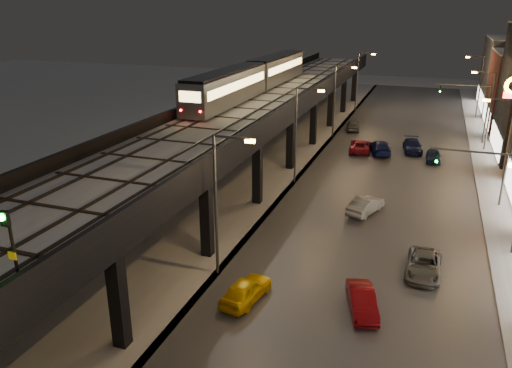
% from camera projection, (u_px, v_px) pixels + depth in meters
% --- Properties ---
extents(road_surface, '(17.00, 120.00, 0.06)m').
position_uv_depth(road_surface, '(387.00, 179.00, 48.23)').
color(road_surface, '#46474D').
rests_on(road_surface, ground).
extents(sidewalk_right, '(4.00, 120.00, 0.14)m').
position_uv_depth(sidewalk_right, '(500.00, 190.00, 45.06)').
color(sidewalk_right, '#9FA1A8').
rests_on(sidewalk_right, ground).
extents(under_viaduct_pavement, '(11.00, 120.00, 0.06)m').
position_uv_depth(under_viaduct_pavement, '(256.00, 164.00, 52.49)').
color(under_viaduct_pavement, '#9FA1A8').
rests_on(under_viaduct_pavement, ground).
extents(elevated_viaduct, '(9.00, 100.00, 6.30)m').
position_uv_depth(elevated_viaduct, '(245.00, 118.00, 47.80)').
color(elevated_viaduct, black).
rests_on(elevated_viaduct, ground).
extents(viaduct_trackbed, '(8.40, 100.00, 0.32)m').
position_uv_depth(viaduct_trackbed, '(245.00, 110.00, 47.65)').
color(viaduct_trackbed, '#B2B7C1').
rests_on(viaduct_trackbed, elevated_viaduct).
extents(viaduct_parapet_streetside, '(0.30, 100.00, 1.10)m').
position_uv_depth(viaduct_parapet_streetside, '(289.00, 108.00, 46.14)').
color(viaduct_parapet_streetside, black).
rests_on(viaduct_parapet_streetside, elevated_viaduct).
extents(viaduct_parapet_far, '(0.30, 100.00, 1.10)m').
position_uv_depth(viaduct_parapet_far, '(204.00, 102.00, 48.89)').
color(viaduct_parapet_far, black).
rests_on(viaduct_parapet_far, elevated_viaduct).
extents(streetlight_left_1, '(2.57, 0.28, 9.00)m').
position_uv_depth(streetlight_left_1, '(220.00, 196.00, 29.47)').
color(streetlight_left_1, '#38383A').
rests_on(streetlight_left_1, ground).
extents(streetlight_left_2, '(2.57, 0.28, 9.00)m').
position_uv_depth(streetlight_left_2, '(299.00, 129.00, 45.42)').
color(streetlight_left_2, '#38383A').
rests_on(streetlight_left_2, ground).
extents(streetlight_right_2, '(2.56, 0.28, 9.00)m').
position_uv_depth(streetlight_right_2, '(506.00, 146.00, 40.00)').
color(streetlight_right_2, '#38383A').
rests_on(streetlight_right_2, ground).
extents(streetlight_left_3, '(2.57, 0.28, 9.00)m').
position_uv_depth(streetlight_left_3, '(337.00, 96.00, 61.36)').
color(streetlight_left_3, '#38383A').
rests_on(streetlight_left_3, ground).
extents(streetlight_right_3, '(2.56, 0.28, 9.00)m').
position_uv_depth(streetlight_right_3, '(488.00, 105.00, 55.94)').
color(streetlight_right_3, '#38383A').
rests_on(streetlight_right_3, ground).
extents(streetlight_left_4, '(2.57, 0.28, 9.00)m').
position_uv_depth(streetlight_left_4, '(359.00, 77.00, 77.31)').
color(streetlight_left_4, '#38383A').
rests_on(streetlight_left_4, ground).
extents(streetlight_right_4, '(2.56, 0.28, 9.00)m').
position_uv_depth(streetlight_right_4, '(479.00, 83.00, 71.89)').
color(streetlight_right_4, '#38383A').
rests_on(streetlight_right_4, ground).
extents(traffic_light_rig_a, '(6.10, 0.34, 7.00)m').
position_uv_depth(traffic_light_rig_a, '(504.00, 190.00, 32.56)').
color(traffic_light_rig_a, '#38383A').
rests_on(traffic_light_rig_a, ground).
extents(traffic_light_rig_b, '(6.10, 0.34, 7.00)m').
position_uv_depth(traffic_light_rig_b, '(477.00, 106.00, 59.13)').
color(traffic_light_rig_b, '#38383A').
rests_on(traffic_light_rig_b, ground).
extents(subway_train, '(2.73, 32.63, 3.25)m').
position_uv_depth(subway_train, '(255.00, 76.00, 56.42)').
color(subway_train, gray).
rests_on(subway_train, viaduct_trackbed).
extents(rail_signal, '(0.34, 0.42, 2.90)m').
position_uv_depth(rail_signal, '(9.00, 234.00, 16.72)').
color(rail_signal, black).
rests_on(rail_signal, viaduct_trackbed).
extents(car_taxi, '(2.22, 4.15, 1.34)m').
position_uv_depth(car_taxi, '(246.00, 291.00, 28.20)').
color(car_taxi, '#E8B000').
rests_on(car_taxi, ground).
extents(car_near_white, '(2.72, 4.35, 1.35)m').
position_uv_depth(car_near_white, '(366.00, 206.00, 40.06)').
color(car_near_white, gray).
rests_on(car_near_white, ground).
extents(car_mid_silver, '(2.73, 5.06, 1.35)m').
position_uv_depth(car_mid_silver, '(360.00, 146.00, 56.86)').
color(car_mid_silver, maroon).
rests_on(car_mid_silver, ground).
extents(car_mid_dark, '(3.10, 5.31, 1.44)m').
position_uv_depth(car_mid_dark, '(380.00, 148.00, 56.07)').
color(car_mid_dark, '#0E1546').
rests_on(car_mid_dark, ground).
extents(car_far_white, '(2.35, 4.25, 1.37)m').
position_uv_depth(car_far_white, '(353.00, 126.00, 66.33)').
color(car_far_white, '#4F5155').
rests_on(car_far_white, ground).
extents(car_onc_silver, '(2.42, 4.07, 1.27)m').
position_uv_depth(car_onc_silver, '(362.00, 302.00, 27.23)').
color(car_onc_silver, maroon).
rests_on(car_onc_silver, ground).
extents(car_onc_dark, '(2.16, 4.52, 1.24)m').
position_uv_depth(car_onc_dark, '(424.00, 266.00, 31.00)').
color(car_onc_dark, '#5A5B5C').
rests_on(car_onc_dark, ground).
extents(car_onc_white, '(2.58, 4.97, 1.38)m').
position_uv_depth(car_onc_white, '(413.00, 147.00, 56.63)').
color(car_onc_white, '#0E143E').
rests_on(car_onc_white, ground).
extents(car_onc_red, '(1.65, 3.77, 1.26)m').
position_uv_depth(car_onc_red, '(433.00, 156.00, 53.17)').
color(car_onc_red, '#101C39').
rests_on(car_onc_red, ground).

